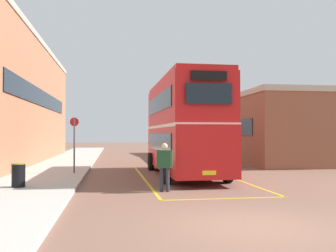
% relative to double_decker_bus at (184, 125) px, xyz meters
% --- Properties ---
extents(ground_plane, '(135.60, 135.60, 0.00)m').
position_rel_double_decker_bus_xyz_m(ground_plane, '(-0.34, 3.98, -2.51)').
color(ground_plane, brown).
extents(sidewalk_left, '(4.00, 57.60, 0.14)m').
position_rel_double_decker_bus_xyz_m(sidewalk_left, '(-6.84, 6.38, -2.44)').
color(sidewalk_left, '#B2ADA3').
rests_on(sidewalk_left, ground).
extents(brick_building_left, '(5.17, 25.61, 8.67)m').
position_rel_double_decker_bus_xyz_m(brick_building_left, '(-10.96, 8.94, 1.83)').
color(brick_building_left, '#9E6647').
rests_on(brick_building_left, ground).
extents(depot_building_right, '(8.20, 15.73, 4.97)m').
position_rel_double_decker_bus_xyz_m(depot_building_right, '(9.20, 9.89, -0.03)').
color(depot_building_right, brown).
rests_on(depot_building_right, ground).
extents(double_decker_bus, '(2.99, 9.75, 4.75)m').
position_rel_double_decker_bus_xyz_m(double_decker_bus, '(0.00, 0.00, 0.00)').
color(double_decker_bus, black).
rests_on(double_decker_bus, ground).
extents(single_deck_bus, '(3.41, 9.45, 3.02)m').
position_rel_double_decker_bus_xyz_m(single_deck_bus, '(3.49, 18.31, -0.87)').
color(single_deck_bus, black).
rests_on(single_deck_bus, ground).
extents(pedestrian_boarding, '(0.56, 0.38, 1.76)m').
position_rel_double_decker_bus_xyz_m(pedestrian_boarding, '(-1.65, -5.05, -1.49)').
color(pedestrian_boarding, '#2D2D38').
rests_on(pedestrian_boarding, ground).
extents(litter_bin, '(0.51, 0.51, 0.87)m').
position_rel_double_decker_bus_xyz_m(litter_bin, '(-6.93, -4.08, -1.93)').
color(litter_bin, black).
rests_on(litter_bin, sidewalk_left).
extents(bus_stop_sign, '(0.44, 0.08, 2.77)m').
position_rel_double_decker_bus_xyz_m(bus_stop_sign, '(-5.43, 0.79, -0.71)').
color(bus_stop_sign, '#4C4C51').
rests_on(bus_stop_sign, sidewalk_left).
extents(bay_marking_yellow, '(4.41, 11.76, 0.01)m').
position_rel_double_decker_bus_xyz_m(bay_marking_yellow, '(0.01, -1.87, -2.51)').
color(bay_marking_yellow, gold).
rests_on(bay_marking_yellow, ground).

